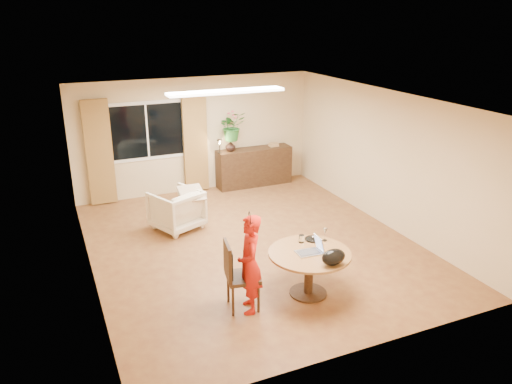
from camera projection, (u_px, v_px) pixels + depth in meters
floor at (252, 245)px, 8.96m from camera, size 6.50×6.50×0.00m
ceiling at (252, 100)px, 8.07m from camera, size 6.50×6.50×0.00m
wall_back at (196, 135)px, 11.31m from camera, size 5.50×0.00×5.50m
wall_left at (84, 199)px, 7.48m from camera, size 0.00×6.50×6.50m
wall_right at (384, 158)px, 9.54m from camera, size 0.00×6.50×6.50m
window at (147, 131)px, 10.81m from camera, size 1.70×0.03×1.30m
curtain_left at (99, 153)px, 10.47m from camera, size 0.55×0.08×2.25m
curtain_right at (195, 143)px, 11.26m from camera, size 0.55×0.08×2.25m
ceiling_panel at (226, 92)px, 9.11m from camera, size 2.20×0.35×0.05m
dining_table at (309, 261)px, 7.23m from camera, size 1.20×1.20×0.68m
dining_chair at (243, 275)px, 6.91m from camera, size 0.55×0.52×1.01m
child at (250, 264)px, 6.78m from camera, size 0.59×0.46×1.42m
laptop at (309, 245)px, 7.11m from camera, size 0.38×0.27×0.25m
tumbler at (301, 239)px, 7.47m from camera, size 0.10×0.10×0.12m
wine_glass at (325, 234)px, 7.51m from camera, size 0.09×0.09×0.21m
pot_lid at (313, 238)px, 7.57m from camera, size 0.25×0.25×0.04m
handbag at (333, 257)px, 6.78m from camera, size 0.40×0.30×0.23m
armchair at (177, 210)px, 9.51m from camera, size 1.09×1.11×0.77m
throw at (191, 189)px, 9.41m from camera, size 0.47×0.56×0.03m
sideboard at (254, 167)px, 11.89m from camera, size 1.81×0.44×0.90m
vase at (230, 146)px, 11.48m from camera, size 0.29×0.29×0.25m
bouquet at (232, 126)px, 11.34m from camera, size 0.65×0.58×0.66m
book_stack at (274, 144)px, 11.92m from camera, size 0.22×0.17×0.09m
desk_lamp at (219, 146)px, 11.31m from camera, size 0.14×0.14×0.32m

